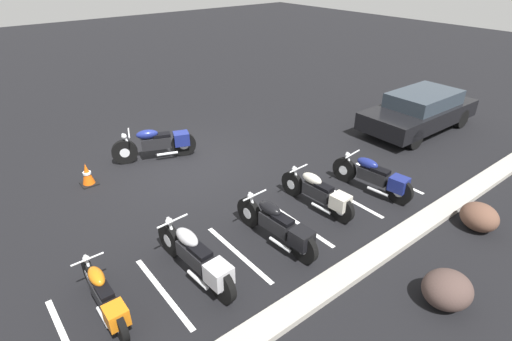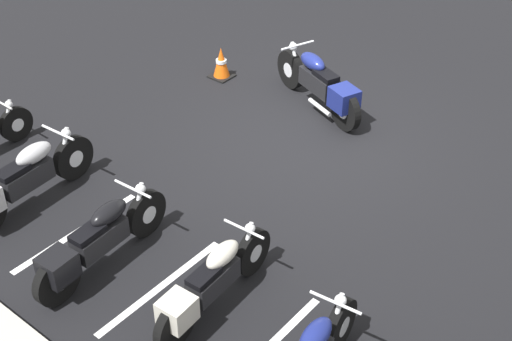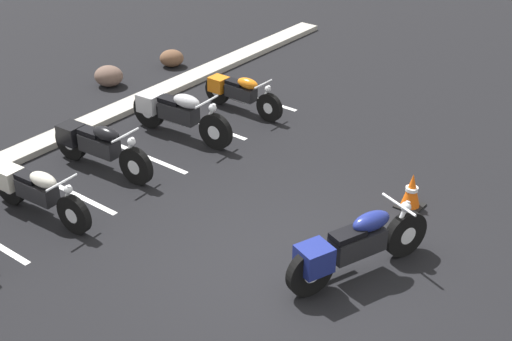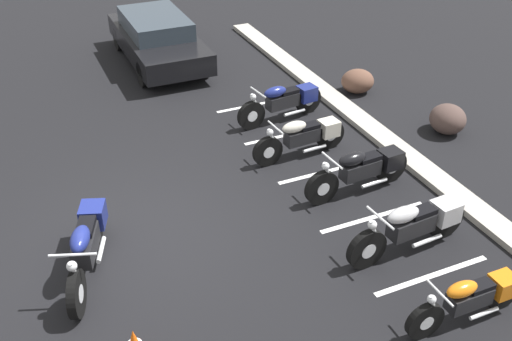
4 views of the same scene
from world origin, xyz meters
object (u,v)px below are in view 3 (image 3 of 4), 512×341
object	(u,v)px
motorcycle_navy_featured	(353,246)
landscape_rock_2	(109,76)
parked_bike_1	(35,191)
landscape_rock_0	(172,58)
parked_bike_2	(97,145)
parked_bike_4	(239,92)
traffic_cone	(412,192)
parked_bike_3	(176,113)

from	to	relation	value
motorcycle_navy_featured	landscape_rock_2	size ratio (longest dim) A/B	3.57
parked_bike_1	landscape_rock_0	distance (m)	6.57
motorcycle_navy_featured	parked_bike_2	size ratio (longest dim) A/B	1.01
parked_bike_4	landscape_rock_0	world-z (taller)	parked_bike_4
traffic_cone	parked_bike_4	bearing A→B (deg)	75.45
parked_bike_3	landscape_rock_0	size ratio (longest dim) A/B	4.12
traffic_cone	parked_bike_3	bearing A→B (deg)	95.46
motorcycle_navy_featured	parked_bike_2	xyz separation A→B (m)	(-0.12, 5.06, -0.03)
parked_bike_2	parked_bike_4	bearing A→B (deg)	79.77
motorcycle_navy_featured	parked_bike_1	bearing A→B (deg)	130.15
parked_bike_4	landscape_rock_0	size ratio (longest dim) A/B	3.47
parked_bike_1	landscape_rock_2	distance (m)	5.23
landscape_rock_0	landscape_rock_2	size ratio (longest dim) A/B	0.88
motorcycle_navy_featured	landscape_rock_2	world-z (taller)	motorcycle_navy_featured
parked_bike_3	landscape_rock_0	bearing A→B (deg)	131.57
parked_bike_2	landscape_rock_2	world-z (taller)	parked_bike_2
parked_bike_3	parked_bike_4	distance (m)	1.62
parked_bike_2	traffic_cone	bearing A→B (deg)	20.96
parked_bike_3	traffic_cone	world-z (taller)	parked_bike_3
parked_bike_1	landscape_rock_0	bearing A→B (deg)	111.80
landscape_rock_2	parked_bike_3	bearing A→B (deg)	-106.77
landscape_rock_2	traffic_cone	size ratio (longest dim) A/B	1.07
parked_bike_4	motorcycle_navy_featured	bearing A→B (deg)	-34.66
parked_bike_1	parked_bike_4	distance (m)	4.97
landscape_rock_2	parked_bike_2	bearing A→B (deg)	-134.47
motorcycle_navy_featured	landscape_rock_2	bearing A→B (deg)	92.15
motorcycle_navy_featured	landscape_rock_0	bearing A→B (deg)	80.71
parked_bike_4	parked_bike_2	bearing A→B (deg)	-96.19
parked_bike_2	landscape_rock_2	size ratio (longest dim) A/B	3.52
motorcycle_navy_featured	landscape_rock_2	distance (m)	8.16
landscape_rock_0	landscape_rock_2	bearing A→B (deg)	171.23
landscape_rock_2	parked_bike_1	bearing A→B (deg)	-143.94
motorcycle_navy_featured	parked_bike_2	distance (m)	5.06
landscape_rock_2	landscape_rock_0	bearing A→B (deg)	-8.77
landscape_rock_0	traffic_cone	xyz separation A→B (m)	(-2.13, -7.30, 0.08)
motorcycle_navy_featured	landscape_rock_0	xyz separation A→B (m)	(4.24, 7.49, -0.30)
parked_bike_3	parked_bike_4	bearing A→B (deg)	78.69
parked_bike_1	parked_bike_4	size ratio (longest dim) A/B	1.09
parked_bike_3	parked_bike_2	bearing A→B (deg)	-99.63
parked_bike_2	landscape_rock_0	size ratio (longest dim) A/B	3.98
parked_bike_1	parked_bike_3	xyz separation A→B (m)	(3.36, 0.20, 0.04)
parked_bike_1	parked_bike_2	xyz separation A→B (m)	(1.58, 0.38, 0.02)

